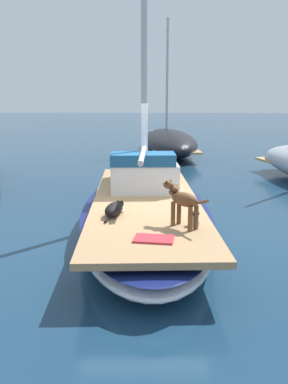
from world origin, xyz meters
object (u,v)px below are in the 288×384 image
Objects in this scene: deck_towel at (154,239)px; moored_boat_far_astern at (168,142)px; dog_brown at (183,200)px; coiled_rope at (115,210)px; deck_winch at (195,219)px; dog_black at (114,209)px; sailboat_main at (146,213)px.

deck_towel is 0.08× the size of moored_boat_far_astern.
dog_brown is 2.30× the size of coiled_rope.
moored_boat_far_astern is (1.27, 12.01, -0.09)m from coiled_rope.
moored_boat_far_astern is (0.14, 12.84, -0.49)m from dog_brown.
deck_winch is at bearing -29.58° from coiled_rope.
deck_winch is 1.53m from coiled_rope.
dog_black is at bearing 119.05° from deck_towel.
coiled_rope is at bearing -116.28° from sailboat_main.
sailboat_main is at bearing 68.22° from dog_black.
sailboat_main is 2.00m from deck_winch.
deck_winch is at bearing 20.76° from dog_brown.
coiled_rope is 0.05× the size of moored_boat_far_astern.
dog_brown is 12.85m from moored_boat_far_astern.
dog_black reaches higher than sailboat_main.
dog_brown is at bearing -159.24° from deck_winch.
dog_brown is 3.56× the size of deck_winch.
dog_brown is 1.45m from coiled_rope.
dog_black is 2.93× the size of coiled_rope.
coiled_rope is (-1.13, 0.83, -0.40)m from dog_brown.
dog_brown reaches higher than deck_winch.
dog_brown is at bearing 55.05° from deck_towel.
sailboat_main is at bearing 63.72° from coiled_rope.
coiled_rope is (-0.51, -1.02, 0.35)m from sailboat_main.
deck_towel is (0.68, -1.23, -0.09)m from dog_black.
deck_winch reaches higher than coiled_rope.
sailboat_main is 35.09× the size of deck_winch.
moored_boat_far_astern is (-0.06, 12.76, -0.17)m from deck_winch.
dog_brown is (0.62, -1.85, 0.75)m from sailboat_main.
deck_winch is (0.20, 0.08, -0.32)m from dog_brown.
deck_towel is (-0.44, -0.62, -0.41)m from dog_brown.
dog_black is 4.52× the size of deck_winch.
dog_black reaches higher than deck_winch.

